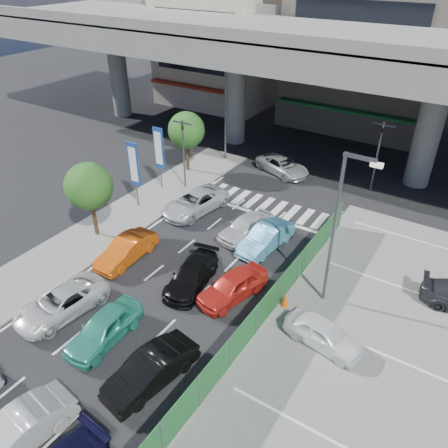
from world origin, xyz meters
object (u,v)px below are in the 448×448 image
Objects in this scene: tree_far at (186,130)px; parked_sedan_white at (324,334)px; signboard_far at (159,150)px; sedan_white_front_mid at (246,226)px; street_lamp_right at (339,220)px; sedan_black_mid at (192,275)px; tree_near at (89,186)px; wagon_silver_front_left at (195,202)px; taxi_orange_right at (233,286)px; traffic_cone at (285,299)px; taxi_teal_mid at (104,328)px; traffic_light_left at (183,138)px; signboard_near at (134,166)px; crossing_wagon_silver at (282,166)px; kei_truck_front_right at (266,238)px; street_lamp_left at (227,104)px; hatch_white_back_mid at (16,433)px; traffic_light_right at (380,140)px; hatch_black_mid_right at (151,370)px; taxi_orange_left at (126,250)px; sedan_white_mid_left at (61,303)px.

tree_far is 1.32× the size of parked_sedan_white.
signboard_far is 8.99m from sedan_white_front_mid.
street_lamp_right is 8.11m from sedan_black_mid.
wagon_silver_front_left is at bearing 58.88° from tree_near.
traffic_cone is at bearing 31.26° from taxi_orange_right.
tree_near is 1.19× the size of taxi_teal_mid.
traffic_light_left is at bearing 152.49° from taxi_orange_right.
signboard_near is 12.03m from crossing_wagon_silver.
sedan_white_front_mid is 1.67m from kei_truck_front_right.
street_lamp_right reaches higher than traffic_light_left.
traffic_cone is at bearing -36.78° from tree_far.
tree_far is at bearing 149.52° from taxi_orange_right.
street_lamp_left reaches higher than traffic_light_left.
sedan_black_mid is at bearing 75.91° from taxi_teal_mid.
kei_truck_front_right is (2.71, 10.28, 0.00)m from taxi_teal_mid.
sedan_white_front_mid is at bearing 137.45° from traffic_cone.
hatch_white_back_mid is at bearing -69.92° from traffic_light_left.
taxi_orange_right is 5.11m from parked_sedan_white.
street_lamp_left is 16.79m from sedan_black_mid.
taxi_orange_right is (10.63, -7.29, -2.37)m from signboard_far.
tree_near reaches higher than taxi_teal_mid.
traffic_light_left is 11.58m from sedan_black_mid.
street_lamp_right is 12.08m from wagon_silver_front_left.
traffic_light_right is 11.49m from kei_truck_front_right.
parked_sedan_white is at bearing -26.34° from sedan_white_front_mid.
tree_near is at bearing -129.81° from traffic_light_right.
traffic_light_right reaches higher than signboard_near.
street_lamp_right is at bearing -82.66° from traffic_light_right.
traffic_cone is (12.60, 0.48, -2.94)m from tree_near.
traffic_light_left is at bearing 147.39° from wagon_silver_front_left.
tree_far is 1.06× the size of crossing_wagon_silver.
tree_near is at bearing 177.58° from crossing_wagon_silver.
tree_near is 1.15× the size of hatch_white_back_mid.
traffic_light_left is 1.28× the size of sedan_white_front_mid.
sedan_black_mid is 5.35m from kei_truck_front_right.
hatch_black_mid_right reaches higher than crossing_wagon_silver.
tree_near is 1.19× the size of sedan_white_front_mid.
traffic_light_right is 1.08× the size of tree_far.
sedan_white_front_mid reaches higher than taxi_orange_left.
signboard_near is 0.98× the size of tree_far.
sedan_white_front_mid reaches higher than wagon_silver_front_left.
hatch_white_back_mid and hatch_black_mid_right have the same top height.
kei_truck_front_right is (-0.62, 4.71, 0.00)m from taxi_orange_right.
traffic_light_left reaches higher than signboard_far.
tree_near reaches higher than sedan_white_mid_left.
parked_sedan_white is at bearing -31.79° from traffic_light_left.
street_lamp_right is 1.00× the size of street_lamp_left.
sedan_black_mid is (-2.25, 5.82, -0.07)m from hatch_black_mid_right.
street_lamp_right reaches higher than taxi_orange_left.
crossing_wagon_silver is at bearing 124.81° from street_lamp_right.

